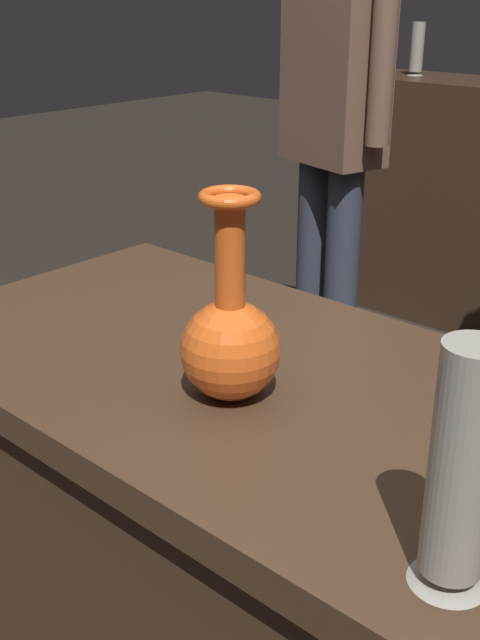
% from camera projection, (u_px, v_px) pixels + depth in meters
% --- Properties ---
extents(display_plinth, '(1.20, 0.64, 0.80)m').
position_uv_depth(display_plinth, '(248.00, 574.00, 1.37)').
color(display_plinth, '#422D1E').
rests_on(display_plinth, ground_plane).
extents(vase_centerpiece, '(0.14, 0.14, 0.30)m').
position_uv_depth(vase_centerpiece, '(230.00, 338.00, 1.10)').
color(vase_centerpiece, '#E55B1E').
rests_on(vase_centerpiece, display_plinth).
extents(vase_tall_behind, '(0.08, 0.08, 0.26)m').
position_uv_depth(vase_tall_behind, '(461.00, 475.00, 0.73)').
color(vase_tall_behind, gray).
rests_on(vase_tall_behind, display_plinth).
extents(shelf_vase_far_left, '(0.07, 0.07, 0.21)m').
position_uv_depth(shelf_vase_far_left, '(417.00, 50.00, 3.24)').
color(shelf_vase_far_left, gray).
rests_on(shelf_vase_far_left, back_display_shelf).
extents(visitor_near_left, '(0.46, 0.25, 1.68)m').
position_uv_depth(visitor_near_left, '(334.00, 108.00, 2.40)').
color(visitor_near_left, '#333847').
rests_on(visitor_near_left, ground_plane).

